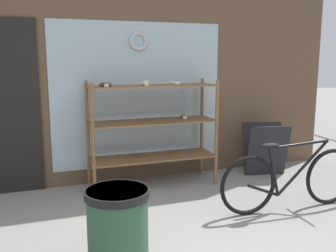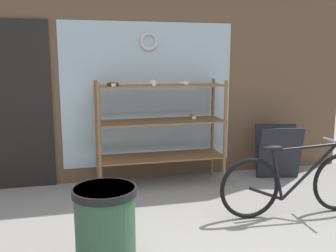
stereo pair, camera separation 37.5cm
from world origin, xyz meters
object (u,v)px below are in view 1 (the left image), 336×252
at_px(display_case, 152,123).
at_px(trash_bin, 118,228).
at_px(bicycle, 290,179).
at_px(sandwich_board, 265,149).

bearing_deg(display_case, trash_bin, -114.74).
distance_m(display_case, trash_bin, 2.07).
height_order(bicycle, sandwich_board, bicycle).
height_order(sandwich_board, trash_bin, sandwich_board).
relative_size(display_case, trash_bin, 2.44).
height_order(display_case, sandwich_board, display_case).
distance_m(display_case, sandwich_board, 1.70).
xyz_separation_m(display_case, trash_bin, (-0.84, -1.83, -0.47)).
bearing_deg(display_case, bicycle, -46.83).
bearing_deg(display_case, sandwich_board, -3.06).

